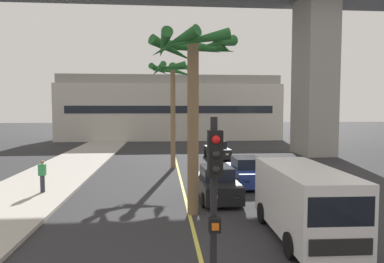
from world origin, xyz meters
TOP-DOWN VIEW (x-y plane):
  - lane_stripe_center at (0.00, 24.00)m, footprint 0.14×56.00m
  - pier_building_backdrop at (0.00, 51.17)m, footprint 30.48×8.04m
  - car_queue_front at (1.51, 17.64)m, footprint 1.90×4.14m
  - car_queue_second at (3.61, 31.00)m, footprint 1.92×4.15m
  - car_queue_third at (3.67, 20.56)m, footprint 1.86×4.11m
  - delivery_van at (3.61, 12.41)m, footprint 2.26×5.30m
  - traffic_light_median_near at (-0.21, 7.02)m, footprint 0.24×0.37m
  - palm_tree_near_median at (-0.37, 26.41)m, footprint 3.43×3.49m
  - palm_tree_mid_median at (0.20, 15.35)m, footprint 3.70×3.71m
  - pedestrian_near_crosswalk at (-7.09, 19.06)m, footprint 0.34×0.22m

SIDE VIEW (x-z plane):
  - lane_stripe_center at x=0.00m, z-range 0.00..0.01m
  - car_queue_front at x=1.51m, z-range -0.06..1.50m
  - car_queue_second at x=3.61m, z-range -0.06..1.50m
  - car_queue_third at x=3.67m, z-range -0.06..1.50m
  - pedestrian_near_crosswalk at x=-7.09m, z-range 0.19..1.81m
  - delivery_van at x=3.61m, z-range 0.11..2.47m
  - traffic_light_median_near at x=-0.21m, z-range 0.61..4.81m
  - pier_building_backdrop at x=0.00m, z-range -0.06..8.80m
  - palm_tree_mid_median at x=0.20m, z-range 2.22..9.64m
  - palm_tree_near_median at x=-0.37m, z-range 2.54..10.19m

